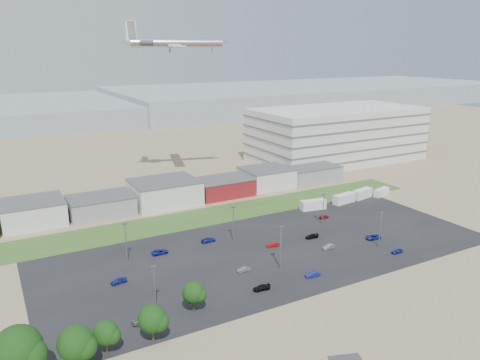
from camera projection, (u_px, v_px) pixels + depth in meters
ground at (300, 286)px, 105.29m from camera, size 700.00×700.00×0.00m
parking_lot at (271, 250)px, 124.49m from camera, size 120.00×50.00×0.01m
grass_strip at (204, 217)px, 149.16m from camera, size 160.00×16.00×0.02m
hills_backdrop at (115, 109)px, 388.44m from camera, size 700.00×200.00×9.00m
building_row at (133, 197)px, 156.21m from camera, size 170.00×20.00×8.00m
parking_garage at (337, 134)px, 223.96m from camera, size 80.00×40.00×25.00m
box_trailer_a at (313, 205)px, 155.77m from camera, size 8.94×4.03×3.23m
box_trailer_b at (344, 199)px, 162.21m from camera, size 8.96×3.88×3.25m
box_trailer_c at (362, 194)px, 167.75m from camera, size 9.13×4.61×3.28m
box_trailer_d at (381, 192)px, 170.53m from camera, size 7.57×4.06×2.71m
tree_far_left at (18, 354)px, 72.14m from camera, size 8.09×8.09×12.14m
tree_left at (76, 347)px, 76.12m from camera, size 6.32×6.32×9.48m
tree_mid at (106, 335)px, 81.08m from camera, size 4.78×4.78×7.18m
tree_right at (152, 321)px, 84.22m from camera, size 5.56×5.56×8.34m
tree_near at (193, 295)px, 94.25m from camera, size 4.91×4.91×7.37m
lightpole_front_l at (155, 288)px, 95.00m from camera, size 1.12×0.47×9.52m
lightpole_front_m at (281, 248)px, 112.63m from camera, size 1.27×0.53×10.81m
lightpole_front_r at (380, 230)px, 125.45m from camera, size 1.14×0.48×9.73m
lightpole_back_l at (126, 242)px, 116.53m from camera, size 1.19×0.50×10.13m
lightpole_back_m at (233, 224)px, 129.27m from camera, size 1.17×0.49×9.98m
lightpole_back_r at (323, 210)px, 141.42m from camera, size 1.13×0.47×9.61m
airliner at (177, 43)px, 173.49m from camera, size 47.24×37.91×12.23m
parked_car_0 at (373, 237)px, 131.42m from camera, size 4.56×2.51×1.21m
parked_car_1 at (329, 247)px, 124.91m from camera, size 3.75×1.33×1.23m
parked_car_2 at (397, 251)px, 122.36m from camera, size 3.28×1.34×1.12m
parked_car_3 at (262, 288)px, 103.54m from camera, size 4.12×2.04×1.15m
parked_car_4 at (244, 269)px, 112.22m from camera, size 3.39×1.21×1.11m
parked_car_5 at (119, 281)px, 106.48m from camera, size 3.91×1.95×1.28m
parked_car_6 at (208, 240)px, 129.47m from camera, size 4.24×1.96×1.20m
parked_car_7 at (273, 244)px, 126.48m from camera, size 3.62×1.41×1.17m
parked_car_8 at (324, 217)px, 147.73m from camera, size 3.46×1.59×1.15m
parked_car_9 at (160, 252)px, 121.80m from camera, size 4.48×2.11×1.24m
parked_car_10 at (142, 320)px, 90.94m from camera, size 4.20×1.74×1.21m
parked_car_12 at (312, 236)px, 132.15m from camera, size 4.01×1.91×1.13m
parked_car_13 at (313, 274)px, 109.69m from camera, size 3.75×1.47×1.21m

